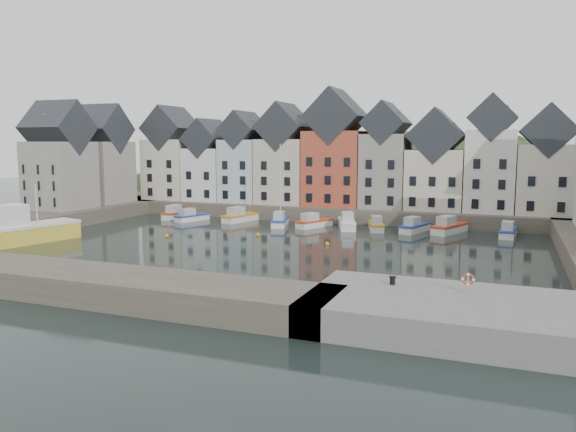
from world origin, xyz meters
The scene contains 22 objects.
ground centered at (0.00, 0.00, 0.00)m, with size 260.00×260.00×0.00m, color black.
far_quay centered at (0.00, 30.00, 1.00)m, with size 90.00×16.00×2.00m, color #4C443A.
left_quay centered at (-37.00, 3.00, 1.00)m, with size 14.00×54.00×2.00m, color #4C443A.
near_quay centered at (22.00, -20.00, 1.00)m, with size 18.00×10.00×2.00m, color #60605E.
near_wall centered at (-10.00, -22.00, 1.00)m, with size 50.00×6.00×2.00m, color #4C443A.
hillside centered at (0.02, 56.00, -17.96)m, with size 153.60×70.40×64.00m.
far_terrace centered at (3.21, 28.00, 8.88)m, with size 72.37×8.16×17.78m.
left_terrace centered at (-36.00, 13.50, 8.88)m, with size 7.65×17.00×15.69m.
mooring_buoys centered at (-4.00, 5.33, 0.15)m, with size 20.50×5.50×0.50m.
boat_a centered at (-22.55, 18.50, 0.70)m, with size 1.92×6.14×2.35m.
boat_b centered at (-18.86, 16.67, 0.63)m, with size 3.43×5.80×2.13m.
boat_c centered at (-11.81, 18.68, 0.74)m, with size 3.57×6.74×2.48m.
boat_d centered at (-4.62, 16.77, 0.75)m, with size 3.43×6.35×11.61m.
boat_e centered at (0.10, 17.37, 0.67)m, with size 4.06×6.09×2.25m.
boat_f centered at (4.72, 18.01, 0.76)m, with size 4.13×6.95×2.55m.
boat_g centered at (8.73, 17.96, 0.66)m, with size 3.36×6.02×2.21m.
boat_h centered at (13.73, 18.13, 0.69)m, with size 3.48×6.28×2.30m.
boat_i centered at (17.99, 18.84, 0.76)m, with size 4.37×6.96×2.56m.
boat_j centered at (25.07, 18.70, 0.66)m, with size 2.24×5.85×2.20m.
large_vessel centered at (-27.37, -7.66, 1.67)m, with size 6.90×14.16×7.11m.
mooring_bollard centered at (17.75, -17.76, 2.31)m, with size 0.48×0.48×0.56m.
life_ring_post centered at (22.66, -18.15, 2.86)m, with size 0.80×0.17×1.30m.
Camera 1 is at (24.69, -54.94, 11.54)m, focal length 35.00 mm.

